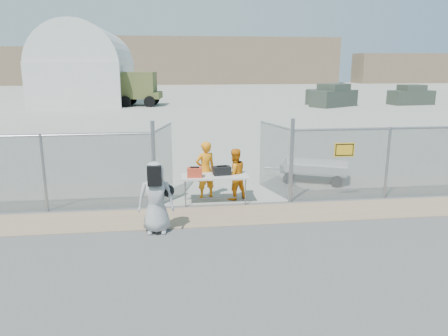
{
  "coord_description": "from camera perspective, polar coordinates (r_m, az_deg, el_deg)",
  "views": [
    {
      "loc": [
        -1.56,
        -10.16,
        4.05
      ],
      "look_at": [
        0.0,
        2.0,
        1.1
      ],
      "focal_mm": 35.0,
      "sensor_mm": 36.0,
      "label": 1
    }
  ],
  "objects": [
    {
      "name": "utility_trailer",
      "position": [
        15.67,
        11.73,
        -0.4
      ],
      "size": [
        3.3,
        2.58,
        0.71
      ],
      "primitive_type": null,
      "rotation": [
        0.0,
        0.0,
        -0.42
      ],
      "color": "silver",
      "rests_on": "ground"
    },
    {
      "name": "distant_hills",
      "position": [
        88.41,
        -3.13,
        13.81
      ],
      "size": [
        140.0,
        6.0,
        9.0
      ],
      "primitive_type": null,
      "color": "#7F684F",
      "rests_on": "ground"
    },
    {
      "name": "folding_table",
      "position": [
        12.97,
        -1.22,
        -2.74
      ],
      "size": [
        1.98,
        0.86,
        0.83
      ],
      "primitive_type": null,
      "rotation": [
        0.0,
        0.0,
        -0.02
      ],
      "color": "silver",
      "rests_on": "ground"
    },
    {
      "name": "visitor",
      "position": [
        10.71,
        -8.89,
        -3.8
      ],
      "size": [
        0.89,
        0.59,
        1.78
      ],
      "primitive_type": "imported",
      "rotation": [
        0.0,
        0.0,
        -0.03
      ],
      "color": "#9D9D9D",
      "rests_on": "ground"
    },
    {
      "name": "parked_vehicle_far",
      "position": [
        47.81,
        23.24,
        8.75
      ],
      "size": [
        4.42,
        2.37,
        1.92
      ],
      "primitive_type": null,
      "rotation": [
        0.0,
        0.0,
        0.11
      ],
      "color": "#384137",
      "rests_on": "ground"
    },
    {
      "name": "ground",
      "position": [
        11.05,
        1.33,
        -7.98
      ],
      "size": [
        160.0,
        160.0,
        0.0
      ],
      "primitive_type": "plane",
      "color": "#505050"
    },
    {
      "name": "quonset_hangar",
      "position": [
        50.87,
        -17.3,
        12.89
      ],
      "size": [
        9.0,
        18.0,
        8.0
      ],
      "primitive_type": null,
      "color": "silver",
      "rests_on": "ground"
    },
    {
      "name": "security_worker_left",
      "position": [
        13.32,
        -2.45,
        -0.24
      ],
      "size": [
        0.75,
        0.62,
        1.76
      ],
      "primitive_type": "imported",
      "rotation": [
        0.0,
        0.0,
        3.5
      ],
      "color": "orange",
      "rests_on": "ground"
    },
    {
      "name": "security_worker_right",
      "position": [
        13.17,
        1.37,
        -0.82
      ],
      "size": [
        0.93,
        0.84,
        1.57
      ],
      "primitive_type": "imported",
      "rotation": [
        0.0,
        0.0,
        3.52
      ],
      "color": "orange",
      "rests_on": "ground"
    },
    {
      "name": "parked_vehicle_mid",
      "position": [
        45.43,
        13.45,
        9.32
      ],
      "size": [
        4.82,
        3.4,
        1.99
      ],
      "primitive_type": null,
      "rotation": [
        0.0,
        0.0,
        -0.36
      ],
      "color": "#384137",
      "rests_on": "ground"
    },
    {
      "name": "orange_bag",
      "position": [
        12.67,
        -3.84,
        -0.58
      ],
      "size": [
        0.45,
        0.33,
        0.27
      ],
      "primitive_type": "cube",
      "rotation": [
        0.0,
        0.0,
        -0.1
      ],
      "color": "red",
      "rests_on": "folding_table"
    },
    {
      "name": "dirt_strip",
      "position": [
        11.97,
        0.61,
        -6.21
      ],
      "size": [
        44.0,
        1.6,
        0.01
      ],
      "primitive_type": "cube",
      "color": "#977D5D",
      "rests_on": "ground"
    },
    {
      "name": "black_duffel",
      "position": [
        12.89,
        -0.28,
        -0.35
      ],
      "size": [
        0.54,
        0.36,
        0.25
      ],
      "primitive_type": "cube",
      "rotation": [
        0.0,
        0.0,
        0.12
      ],
      "color": "black",
      "rests_on": "folding_table"
    },
    {
      "name": "tarmac_inside",
      "position": [
        52.34,
        -5.64,
        9.04
      ],
      "size": [
        160.0,
        80.0,
        0.01
      ],
      "primitive_type": "cube",
      "color": "gray",
      "rests_on": "ground"
    },
    {
      "name": "military_truck",
      "position": [
        43.86,
        -12.72,
        10.03
      ],
      "size": [
        7.04,
        3.39,
        3.22
      ],
      "primitive_type": null,
      "rotation": [
        0.0,
        0.0,
        -0.14
      ],
      "color": "#545B2C",
      "rests_on": "ground"
    },
    {
      "name": "chain_link_fence",
      "position": [
        12.61,
        0.0,
        0.0
      ],
      "size": [
        40.0,
        0.2,
        2.2
      ],
      "primitive_type": null,
      "color": "gray",
      "rests_on": "ground"
    },
    {
      "name": "parked_vehicle_near",
      "position": [
        43.33,
        14.16,
        9.16
      ],
      "size": [
        5.07,
        4.16,
        2.1
      ],
      "primitive_type": null,
      "rotation": [
        0.0,
        0.0,
        0.53
      ],
      "color": "#384137",
      "rests_on": "ground"
    }
  ]
}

